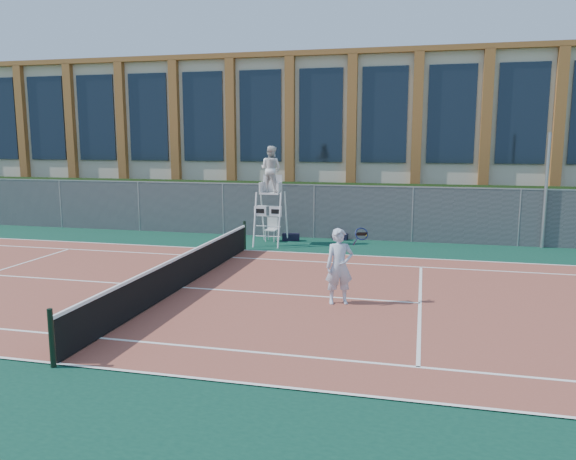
% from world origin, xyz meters
% --- Properties ---
extents(ground, '(120.00, 120.00, 0.00)m').
position_xyz_m(ground, '(0.00, 0.00, 0.00)').
color(ground, '#233814').
extents(apron, '(36.00, 20.00, 0.01)m').
position_xyz_m(apron, '(0.00, 1.00, 0.01)').
color(apron, '#0C3528').
rests_on(apron, ground).
extents(tennis_court, '(23.77, 10.97, 0.02)m').
position_xyz_m(tennis_court, '(0.00, 0.00, 0.02)').
color(tennis_court, brown).
rests_on(tennis_court, apron).
extents(tennis_net, '(0.10, 11.30, 1.10)m').
position_xyz_m(tennis_net, '(0.00, 0.00, 0.54)').
color(tennis_net, black).
rests_on(tennis_net, ground).
extents(fence, '(40.00, 0.06, 2.20)m').
position_xyz_m(fence, '(0.00, 8.80, 1.10)').
color(fence, '#595E60').
rests_on(fence, ground).
extents(hedge, '(40.00, 1.40, 2.20)m').
position_xyz_m(hedge, '(0.00, 10.00, 1.10)').
color(hedge, black).
rests_on(hedge, ground).
extents(building, '(45.00, 10.60, 8.22)m').
position_xyz_m(building, '(0.00, 17.95, 4.15)').
color(building, beige).
rests_on(building, ground).
extents(steel_pole, '(0.12, 0.12, 4.33)m').
position_xyz_m(steel_pole, '(10.85, 8.70, 2.17)').
color(steel_pole, '#9EA0A5').
rests_on(steel_pole, ground).
extents(umpire_chair, '(1.08, 1.67, 3.88)m').
position_xyz_m(umpire_chair, '(0.63, 7.05, 2.84)').
color(umpire_chair, white).
rests_on(umpire_chair, ground).
extents(plastic_chair, '(0.46, 0.46, 0.95)m').
position_xyz_m(plastic_chair, '(0.48, 7.68, 0.57)').
color(plastic_chair, silver).
rests_on(plastic_chair, apron).
extents(sports_bag_near, '(0.73, 0.40, 0.30)m').
position_xyz_m(sports_bag_near, '(1.22, 7.89, 0.16)').
color(sports_bag_near, black).
rests_on(sports_bag_near, apron).
extents(sports_bag_far, '(0.64, 0.31, 0.25)m').
position_xyz_m(sports_bag_far, '(3.14, 8.59, 0.13)').
color(sports_bag_far, black).
rests_on(sports_bag_far, apron).
extents(tennis_player, '(1.09, 0.79, 1.89)m').
position_xyz_m(tennis_player, '(4.43, -0.49, 0.98)').
color(tennis_player, silver).
rests_on(tennis_player, tennis_court).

